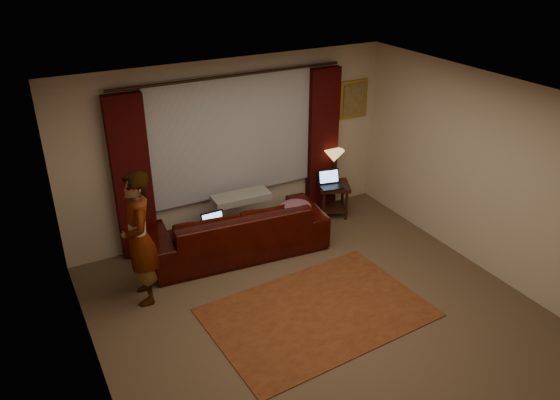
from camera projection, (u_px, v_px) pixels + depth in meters
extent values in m
cube|color=brown|center=(320.00, 316.00, 6.54)|extent=(5.00, 5.00, 0.01)
cube|color=silver|center=(329.00, 105.00, 5.38)|extent=(5.00, 5.00, 0.02)
cube|color=#C2B199|center=(232.00, 148.00, 7.93)|extent=(5.00, 0.02, 2.60)
cube|color=#C2B199|center=(508.00, 364.00, 3.99)|extent=(5.00, 0.02, 2.60)
cube|color=#C2B199|center=(89.00, 283.00, 4.90)|extent=(0.02, 5.00, 2.60)
cube|color=#C2B199|center=(488.00, 176.00, 7.02)|extent=(0.02, 5.00, 2.60)
cube|color=#A4A4AC|center=(233.00, 136.00, 7.79)|extent=(2.50, 0.05, 1.80)
cube|color=#310606|center=(132.00, 178.00, 7.26)|extent=(0.50, 0.14, 2.30)
cube|color=#310606|center=(322.00, 141.00, 8.54)|extent=(0.50, 0.14, 2.30)
cylinder|color=black|center=(232.00, 76.00, 7.36)|extent=(0.04, 0.04, 3.40)
cube|color=#B18B2C|center=(353.00, 99.00, 8.60)|extent=(0.50, 0.04, 0.60)
imported|color=black|center=(236.00, 220.00, 7.63)|extent=(2.58, 1.31, 1.00)
cube|color=gray|center=(240.00, 180.00, 7.63)|extent=(0.84, 0.36, 0.10)
ellipsoid|color=#6D3F51|center=(294.00, 209.00, 7.70)|extent=(0.60, 0.50, 0.22)
cube|color=brown|center=(317.00, 312.00, 6.58)|extent=(2.66, 1.85, 0.01)
cube|color=black|center=(333.00, 199.00, 8.74)|extent=(0.62, 0.62, 0.54)
imported|color=gray|center=(139.00, 239.00, 6.48)|extent=(0.56, 0.56, 1.70)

